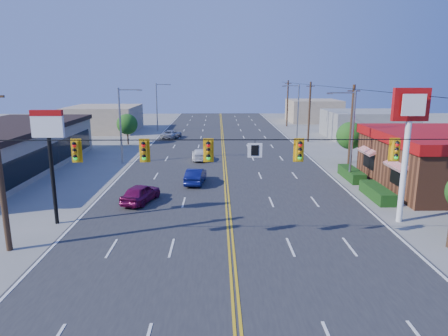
{
  "coord_description": "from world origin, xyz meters",
  "views": [
    {
      "loc": [
        -0.72,
        -20.2,
        9.2
      ],
      "look_at": [
        -0.23,
        10.01,
        2.2
      ],
      "focal_mm": 32.0,
      "sensor_mm": 36.0,
      "label": 1
    }
  ],
  "objects_px": {
    "signal_span": "(229,161)",
    "kfc_pylon": "(408,128)",
    "car_blue": "(196,177)",
    "car_magenta": "(141,194)",
    "pizza_hut_sign": "(49,143)",
    "car_white": "(200,155)",
    "car_silver": "(171,135)"
  },
  "relations": [
    {
      "from": "signal_span",
      "to": "car_silver",
      "type": "distance_m",
      "value": 40.1
    },
    {
      "from": "car_white",
      "to": "pizza_hut_sign",
      "type": "bearing_deg",
      "value": 63.88
    },
    {
      "from": "signal_span",
      "to": "car_magenta",
      "type": "bearing_deg",
      "value": 127.79
    },
    {
      "from": "pizza_hut_sign",
      "to": "car_white",
      "type": "height_order",
      "value": "pizza_hut_sign"
    },
    {
      "from": "signal_span",
      "to": "kfc_pylon",
      "type": "xyz_separation_m",
      "value": [
        11.12,
        4.0,
        1.16
      ]
    },
    {
      "from": "signal_span",
      "to": "car_blue",
      "type": "height_order",
      "value": "signal_span"
    },
    {
      "from": "pizza_hut_sign",
      "to": "car_magenta",
      "type": "distance_m",
      "value": 7.63
    },
    {
      "from": "car_magenta",
      "to": "car_white",
      "type": "distance_m",
      "value": 15.77
    },
    {
      "from": "kfc_pylon",
      "to": "car_blue",
      "type": "distance_m",
      "value": 17.43
    },
    {
      "from": "kfc_pylon",
      "to": "car_blue",
      "type": "relative_size",
      "value": 2.11
    },
    {
      "from": "signal_span",
      "to": "car_blue",
      "type": "distance_m",
      "value": 14.27
    },
    {
      "from": "car_magenta",
      "to": "kfc_pylon",
      "type": "bearing_deg",
      "value": -176.75
    },
    {
      "from": "signal_span",
      "to": "car_magenta",
      "type": "relative_size",
      "value": 6.0
    },
    {
      "from": "pizza_hut_sign",
      "to": "car_blue",
      "type": "distance_m",
      "value": 13.35
    },
    {
      "from": "car_silver",
      "to": "pizza_hut_sign",
      "type": "bearing_deg",
      "value": 100.04
    },
    {
      "from": "pizza_hut_sign",
      "to": "car_white",
      "type": "distance_m",
      "value": 21.63
    },
    {
      "from": "car_magenta",
      "to": "car_white",
      "type": "relative_size",
      "value": 0.98
    },
    {
      "from": "car_magenta",
      "to": "car_blue",
      "type": "xyz_separation_m",
      "value": [
        3.77,
        5.27,
        -0.03
      ]
    },
    {
      "from": "car_magenta",
      "to": "signal_span",
      "type": "bearing_deg",
      "value": 144.37
    },
    {
      "from": "pizza_hut_sign",
      "to": "car_magenta",
      "type": "relative_size",
      "value": 1.69
    },
    {
      "from": "kfc_pylon",
      "to": "car_silver",
      "type": "relative_size",
      "value": 1.91
    },
    {
      "from": "pizza_hut_sign",
      "to": "car_blue",
      "type": "bearing_deg",
      "value": 48.39
    },
    {
      "from": "signal_span",
      "to": "pizza_hut_sign",
      "type": "height_order",
      "value": "signal_span"
    },
    {
      "from": "kfc_pylon",
      "to": "car_blue",
      "type": "height_order",
      "value": "kfc_pylon"
    },
    {
      "from": "signal_span",
      "to": "car_magenta",
      "type": "height_order",
      "value": "signal_span"
    },
    {
      "from": "pizza_hut_sign",
      "to": "signal_span",
      "type": "bearing_deg",
      "value": -20.19
    },
    {
      "from": "kfc_pylon",
      "to": "car_silver",
      "type": "distance_m",
      "value": 40.16
    },
    {
      "from": "car_magenta",
      "to": "car_silver",
      "type": "height_order",
      "value": "car_magenta"
    },
    {
      "from": "car_blue",
      "to": "car_silver",
      "type": "xyz_separation_m",
      "value": [
        -4.99,
        25.76,
        -0.04
      ]
    },
    {
      "from": "car_white",
      "to": "car_silver",
      "type": "height_order",
      "value": "car_silver"
    },
    {
      "from": "signal_span",
      "to": "pizza_hut_sign",
      "type": "relative_size",
      "value": 3.55
    },
    {
      "from": "kfc_pylon",
      "to": "car_magenta",
      "type": "height_order",
      "value": "kfc_pylon"
    }
  ]
}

